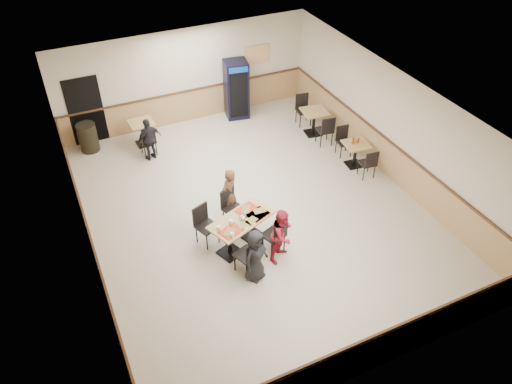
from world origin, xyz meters
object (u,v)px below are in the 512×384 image
diner_man_opposite (229,195)px  pepsi_cooler (236,89)px  main_table (241,228)px  diner_woman_right (282,235)px  diner_woman_left (255,255)px  side_table_near (356,151)px  side_table_far (314,119)px  trash_bin (88,137)px  back_table (142,130)px  lone_diner (149,139)px

diner_man_opposite → pepsi_cooler: 5.08m
main_table → diner_woman_right: 1.00m
diner_woman_right → pepsi_cooler: (1.61, 6.33, 0.27)m
diner_woman_left → diner_woman_right: 0.86m
side_table_near → side_table_far: side_table_far is taller
side_table_near → trash_bin: bearing=149.3°
side_table_far → pepsi_cooler: size_ratio=0.44×
back_table → lone_diner: bearing=-90.0°
diner_man_opposite → main_table: bearing=52.8°
diner_woman_right → diner_woman_left: bearing=169.0°
lone_diner → side_table_near: 5.82m
main_table → back_table: size_ratio=2.23×
trash_bin → diner_woman_left: bearing=-70.5°
diner_woman_left → diner_woman_right: (0.80, 0.31, 0.02)m
lone_diner → diner_woman_right: bearing=90.1°
main_table → side_table_far: bearing=20.9°
side_table_far → back_table: (-4.92, 1.64, -0.03)m
diner_man_opposite → side_table_far: size_ratio=1.74×
main_table → diner_woman_right: (0.68, -0.72, 0.14)m
main_table → lone_diner: lone_diner is taller
diner_woman_right → side_table_far: 5.42m
back_table → trash_bin: bearing=167.1°
diner_man_opposite → back_table: 4.33m
diner_man_opposite → lone_diner: 3.51m
diner_woman_right → pepsi_cooler: size_ratio=0.72×
side_table_near → side_table_far: bearing=95.9°
side_table_far → back_table: bearing=161.5°
diner_woman_left → side_table_near: size_ratio=1.78×
diner_woman_right → trash_bin: diner_woman_right is taller
side_table_near → diner_woman_left: bearing=-148.6°
diner_woman_left → pepsi_cooler: bearing=42.5°
side_table_far → back_table: size_ratio=1.11×
side_table_near → diner_man_opposite: bearing=-171.8°
diner_woman_right → side_table_far: (3.31, 4.29, -0.15)m
diner_woman_left → diner_woman_right: size_ratio=0.97×
pepsi_cooler → diner_woman_left: bearing=-100.1°
diner_woman_right → lone_diner: diner_woman_right is taller
side_table_far → pepsi_cooler: pepsi_cooler is taller
diner_man_opposite → diner_woman_left: bearing=52.8°
side_table_far → pepsi_cooler: (-1.70, 2.04, 0.41)m
diner_woman_right → side_table_near: diner_woman_right is taller
diner_man_opposite → back_table: (-1.06, 4.19, -0.23)m
diner_woman_right → pepsi_cooler: bearing=43.8°
main_table → trash_bin: size_ratio=1.93×
side_table_near → back_table: (-5.12, 3.61, 0.02)m
side_table_near → trash_bin: 7.74m
diner_man_opposite → trash_bin: diner_man_opposite is taller
diner_woman_left → side_table_far: (4.11, 4.60, -0.13)m
diner_man_opposite → back_table: size_ratio=1.93×
trash_bin → side_table_far: bearing=-17.2°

